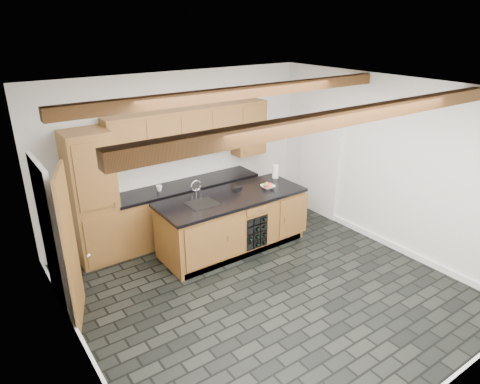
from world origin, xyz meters
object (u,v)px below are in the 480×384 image
object	(u,v)px
kitchen_scale	(237,188)
fruit_bowl	(268,187)
paper_towel	(275,171)
island	(233,222)

from	to	relation	value
kitchen_scale	fruit_bowl	world-z (taller)	fruit_bowl
kitchen_scale	paper_towel	bearing A→B (deg)	-19.90
island	fruit_bowl	size ratio (longest dim) A/B	10.91
island	paper_towel	bearing A→B (deg)	13.58
island	paper_towel	xyz separation A→B (m)	(1.11, 0.27, 0.58)
island	fruit_bowl	distance (m)	0.84
paper_towel	island	bearing A→B (deg)	-166.42
fruit_bowl	paper_towel	distance (m)	0.56
kitchen_scale	paper_towel	size ratio (longest dim) A/B	0.80
island	paper_towel	distance (m)	1.28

